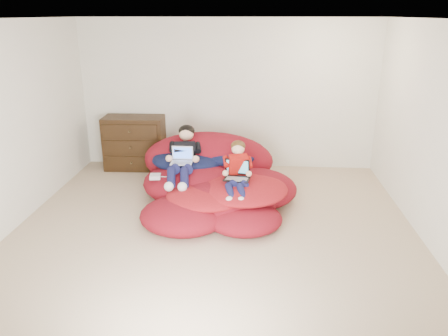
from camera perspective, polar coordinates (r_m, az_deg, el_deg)
room_shell at (r=5.40m, az=-1.33°, el=-6.07°), size 5.10×5.10×2.77m
dresser at (r=7.66m, az=-11.58°, el=3.25°), size 1.02×0.58×0.91m
beanbag_pile at (r=6.24m, az=-1.35°, el=-1.83°), size 2.33×2.39×0.90m
cream_pillow at (r=6.88m, az=-4.49°, el=3.17°), size 0.48×0.31×0.31m
older_boy at (r=6.28m, az=-5.32°, el=1.84°), size 0.37×1.20×0.64m
younger_boy at (r=5.78m, az=1.74°, el=-0.14°), size 0.33×0.84×0.63m
laptop_white at (r=6.17m, az=-5.51°, el=1.25°), size 0.30×0.24×0.22m
laptop_black at (r=5.78m, az=1.72°, el=-0.72°), size 0.37×0.34×0.24m
power_adapter at (r=6.12m, az=-8.97°, el=-1.10°), size 0.16×0.16×0.05m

